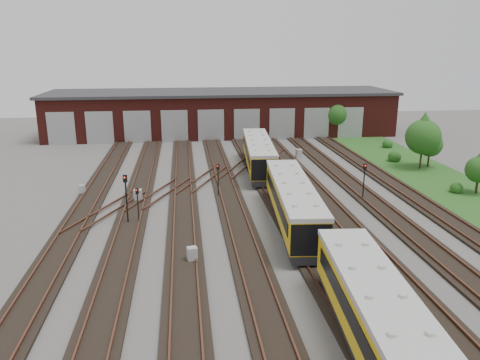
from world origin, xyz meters
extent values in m
plane|color=#484643|center=(0.00, 0.00, 0.00)|extent=(120.00, 120.00, 0.00)
cube|color=black|center=(-14.00, 0.00, 0.09)|extent=(2.40, 70.00, 0.18)
cube|color=brown|center=(-14.72, 0.00, 0.26)|extent=(0.10, 70.00, 0.15)
cube|color=brown|center=(-13.28, 0.00, 0.26)|extent=(0.10, 70.00, 0.15)
cube|color=black|center=(-10.00, 0.00, 0.09)|extent=(2.40, 70.00, 0.18)
cube|color=brown|center=(-10.72, 0.00, 0.26)|extent=(0.10, 70.00, 0.15)
cube|color=brown|center=(-9.28, 0.00, 0.26)|extent=(0.10, 70.00, 0.15)
cube|color=black|center=(-6.00, 0.00, 0.09)|extent=(2.40, 70.00, 0.18)
cube|color=brown|center=(-6.72, 0.00, 0.26)|extent=(0.10, 70.00, 0.15)
cube|color=brown|center=(-5.28, 0.00, 0.26)|extent=(0.10, 70.00, 0.15)
cube|color=black|center=(-2.00, 0.00, 0.09)|extent=(2.40, 70.00, 0.18)
cube|color=brown|center=(-2.72, 0.00, 0.26)|extent=(0.10, 70.00, 0.15)
cube|color=brown|center=(-1.28, 0.00, 0.26)|extent=(0.10, 70.00, 0.15)
cube|color=black|center=(2.00, 0.00, 0.09)|extent=(2.40, 70.00, 0.18)
cube|color=brown|center=(1.28, 0.00, 0.26)|extent=(0.10, 70.00, 0.15)
cube|color=brown|center=(2.72, 0.00, 0.26)|extent=(0.10, 70.00, 0.15)
cube|color=black|center=(6.00, 0.00, 0.09)|extent=(2.40, 70.00, 0.18)
cube|color=brown|center=(5.28, 0.00, 0.26)|extent=(0.10, 70.00, 0.15)
cube|color=brown|center=(6.72, 0.00, 0.26)|extent=(0.10, 70.00, 0.15)
cube|color=black|center=(10.00, 0.00, 0.09)|extent=(2.40, 70.00, 0.18)
cube|color=brown|center=(9.28, 0.00, 0.26)|extent=(0.10, 70.00, 0.15)
cube|color=brown|center=(10.72, 0.00, 0.26)|extent=(0.10, 70.00, 0.15)
cube|color=black|center=(14.00, 0.00, 0.09)|extent=(2.40, 70.00, 0.18)
cube|color=brown|center=(13.28, 0.00, 0.26)|extent=(0.10, 70.00, 0.15)
cube|color=brown|center=(14.72, 0.00, 0.26)|extent=(0.10, 70.00, 0.15)
cube|color=brown|center=(-8.00, 10.00, 0.26)|extent=(5.40, 9.62, 0.15)
cube|color=brown|center=(-4.00, 14.00, 0.26)|extent=(5.40, 9.62, 0.15)
cube|color=brown|center=(0.00, 18.00, 0.26)|extent=(5.40, 9.62, 0.15)
cube|color=brown|center=(-12.00, 6.00, 0.26)|extent=(5.40, 9.62, 0.15)
cube|color=brown|center=(4.00, 22.00, 0.26)|extent=(5.40, 9.62, 0.15)
cube|color=#531814|center=(0.00, 40.00, 3.00)|extent=(50.00, 12.00, 6.00)
cube|color=#2F2F32|center=(0.00, 40.00, 6.15)|extent=(51.00, 12.50, 0.40)
cube|color=gray|center=(-22.00, 33.98, 2.20)|extent=(3.60, 0.12, 4.40)
cube|color=gray|center=(-17.00, 33.98, 2.20)|extent=(3.60, 0.12, 4.40)
cube|color=gray|center=(-12.00, 33.98, 2.20)|extent=(3.60, 0.12, 4.40)
cube|color=gray|center=(-7.00, 33.98, 2.20)|extent=(3.60, 0.12, 4.40)
cube|color=gray|center=(-2.00, 33.98, 2.20)|extent=(3.60, 0.12, 4.40)
cube|color=gray|center=(3.00, 33.98, 2.20)|extent=(3.60, 0.12, 4.40)
cube|color=gray|center=(8.00, 33.98, 2.20)|extent=(3.60, 0.12, 4.40)
cube|color=gray|center=(13.00, 33.98, 2.20)|extent=(3.60, 0.12, 4.40)
cube|color=gray|center=(18.00, 33.98, 2.20)|extent=(3.60, 0.12, 4.40)
cube|color=#24501A|center=(19.00, 10.00, 0.03)|extent=(8.00, 55.00, 0.05)
cube|color=black|center=(2.00, -14.50, 0.62)|extent=(3.37, 14.51, 0.57)
cube|color=#D5A20B|center=(2.00, -14.50, 1.96)|extent=(3.66, 14.53, 2.11)
cube|color=#B7B7B3|center=(2.00, -14.50, 3.16)|extent=(3.75, 14.54, 0.29)
cube|color=black|center=(0.74, -14.40, 2.20)|extent=(1.09, 12.61, 0.81)
cube|color=black|center=(3.26, -14.61, 2.20)|extent=(1.09, 12.61, 0.81)
cube|color=black|center=(2.00, 1.50, 0.62)|extent=(3.37, 14.51, 0.57)
cube|color=#D5A20B|center=(2.00, 1.50, 1.96)|extent=(3.66, 14.53, 2.11)
cube|color=#B7B7B3|center=(2.00, 1.50, 3.16)|extent=(3.75, 14.54, 0.29)
cube|color=black|center=(0.74, 1.60, 2.20)|extent=(1.09, 12.61, 0.81)
cube|color=black|center=(3.26, 1.39, 2.20)|extent=(1.09, 12.61, 0.81)
cube|color=black|center=(2.00, 17.50, 0.62)|extent=(3.37, 14.51, 0.57)
cube|color=#D5A20B|center=(2.00, 17.50, 1.96)|extent=(3.66, 14.53, 2.11)
cube|color=#B7B7B3|center=(2.00, 17.50, 3.16)|extent=(3.75, 14.54, 0.29)
cube|color=black|center=(0.74, 17.60, 2.20)|extent=(1.09, 12.61, 0.81)
cube|color=black|center=(3.26, 17.39, 2.20)|extent=(1.09, 12.61, 0.81)
cylinder|color=black|center=(-10.15, 3.34, 1.64)|extent=(0.11, 0.11, 3.27)
cube|color=black|center=(-10.15, 3.34, 3.55)|extent=(0.31, 0.23, 0.56)
sphere|color=red|center=(-10.15, 3.23, 3.66)|extent=(0.13, 0.13, 0.13)
cylinder|color=black|center=(-9.36, 3.43, 1.16)|extent=(0.09, 0.09, 2.32)
cube|color=black|center=(-9.36, 3.43, 2.54)|extent=(0.25, 0.21, 0.44)
sphere|color=red|center=(-9.36, 3.35, 2.63)|extent=(0.10, 0.10, 0.10)
cylinder|color=black|center=(-2.93, 8.98, 1.26)|extent=(0.10, 0.10, 2.52)
cube|color=black|center=(-2.93, 8.98, 2.76)|extent=(0.28, 0.22, 0.48)
sphere|color=red|center=(-2.93, 8.88, 2.86)|extent=(0.11, 0.11, 0.11)
cylinder|color=black|center=(9.34, 6.47, 1.39)|extent=(0.10, 0.10, 2.79)
cube|color=black|center=(9.34, 6.47, 3.04)|extent=(0.28, 0.20, 0.51)
sphere|color=red|center=(9.34, 6.37, 3.14)|extent=(0.12, 0.12, 0.12)
cube|color=#A4A6A9|center=(-15.00, 11.16, 0.44)|extent=(0.53, 0.45, 0.88)
cube|color=#A4A6A9|center=(-9.85, 8.56, 0.54)|extent=(0.69, 0.59, 1.09)
cube|color=#A4A6A9|center=(-5.52, -3.66, 0.50)|extent=(0.68, 0.61, 1.00)
cube|color=#A4A6A9|center=(2.72, 27.50, 0.57)|extent=(0.82, 0.75, 1.13)
cube|color=#A4A6A9|center=(7.63, 22.41, 0.56)|extent=(0.71, 0.60, 1.12)
cylinder|color=#2F2015|center=(16.00, 35.00, 0.91)|extent=(0.22, 0.22, 1.82)
sphere|color=#154413|center=(16.00, 35.00, 3.34)|extent=(3.54, 3.54, 3.54)
cone|color=#154413|center=(16.00, 35.00, 4.61)|extent=(3.04, 3.04, 2.53)
cylinder|color=#2F2015|center=(20.80, 16.79, 0.69)|extent=(0.21, 0.21, 1.37)
sphere|color=#154413|center=(20.80, 16.79, 2.52)|extent=(2.67, 2.67, 2.67)
cone|color=#154413|center=(20.80, 16.79, 3.47)|extent=(2.29, 2.29, 1.91)
cylinder|color=#2F2015|center=(19.55, 16.17, 0.96)|extent=(0.20, 0.20, 1.91)
sphere|color=#154413|center=(19.55, 16.17, 3.51)|extent=(3.72, 3.72, 3.72)
cone|color=#154413|center=(19.55, 16.17, 4.84)|extent=(3.19, 3.19, 2.66)
cylinder|color=#2F2015|center=(20.26, 7.16, 0.61)|extent=(0.21, 0.21, 1.23)
sphere|color=#154413|center=(20.26, 7.16, 2.25)|extent=(2.39, 2.39, 2.39)
sphere|color=#154413|center=(18.63, 7.63, 0.56)|extent=(1.12, 1.12, 1.12)
sphere|color=#154413|center=(18.19, 19.60, 0.74)|extent=(1.48, 1.48, 1.48)
sphere|color=#154413|center=(20.56, 26.82, 0.66)|extent=(1.33, 1.33, 1.33)
camera|label=1|loc=(-5.78, -30.19, 12.95)|focal=35.00mm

